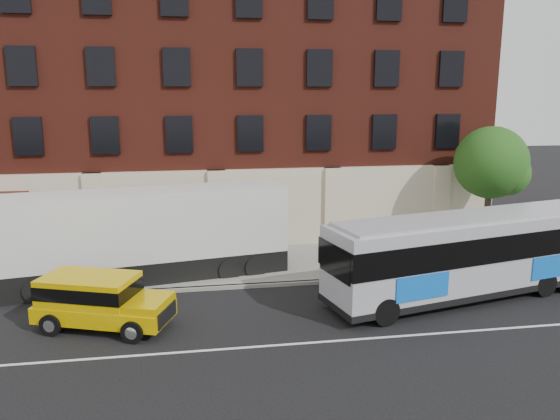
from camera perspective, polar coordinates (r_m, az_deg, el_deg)
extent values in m
plane|color=black|center=(17.83, -4.27, -14.69)|extent=(120.00, 120.00, 0.00)
cube|color=gray|center=(26.14, -6.05, -5.66)|extent=(60.00, 6.00, 0.15)
cube|color=gray|center=(23.30, -5.61, -7.89)|extent=(60.00, 0.25, 0.15)
cube|color=silver|center=(18.28, -4.42, -13.97)|extent=(60.00, 0.12, 0.01)
cube|color=#5A1F15|center=(32.89, -7.19, 11.38)|extent=(30.00, 10.00, 15.00)
cube|color=beige|center=(28.36, -6.48, 0.09)|extent=(30.00, 0.35, 4.00)
cube|color=beige|center=(28.62, -18.55, -0.36)|extent=(0.90, 0.55, 4.00)
cube|color=beige|center=(28.26, -6.47, 0.05)|extent=(0.90, 0.55, 4.00)
cube|color=beige|center=(29.16, 5.38, 0.45)|extent=(0.90, 0.55, 4.00)
cube|color=beige|center=(31.21, 16.11, 0.79)|extent=(0.90, 0.55, 4.00)
cube|color=black|center=(28.84, -24.45, 6.92)|extent=(1.30, 0.20, 1.80)
cube|color=black|center=(28.14, -17.50, 7.34)|extent=(1.30, 0.20, 1.80)
cube|color=black|center=(27.86, -10.31, 7.66)|extent=(1.30, 0.20, 1.80)
cube|color=black|center=(28.03, -3.07, 7.86)|extent=(1.30, 0.20, 1.80)
cube|color=black|center=(28.62, 3.98, 7.94)|extent=(1.30, 0.20, 1.80)
cube|color=black|center=(29.62, 10.65, 7.90)|extent=(1.30, 0.20, 1.80)
cube|color=black|center=(30.98, 16.81, 7.77)|extent=(1.30, 0.20, 1.80)
cube|color=black|center=(28.79, -25.02, 13.26)|extent=(1.30, 0.20, 1.80)
cube|color=black|center=(28.08, -17.93, 13.85)|extent=(1.30, 0.20, 1.80)
cube|color=black|center=(27.81, -10.56, 14.24)|extent=(1.30, 0.20, 1.80)
cube|color=black|center=(27.97, -3.15, 14.41)|extent=(1.30, 0.20, 1.80)
cube|color=black|center=(28.56, 4.08, 14.35)|extent=(1.30, 0.20, 1.80)
cube|color=black|center=(29.56, 10.90, 14.09)|extent=(1.30, 0.20, 1.80)
cube|color=black|center=(30.93, 17.18, 13.69)|extent=(1.30, 0.20, 1.80)
cube|color=black|center=(28.87, 4.18, 20.71)|extent=(1.30, 0.20, 1.80)
cube|color=black|center=(29.85, 11.16, 20.24)|extent=(1.30, 0.20, 1.80)
cube|color=black|center=(31.21, 17.57, 19.56)|extent=(1.30, 0.20, 1.80)
cube|color=black|center=(28.53, -15.52, -1.03)|extent=(2.60, 0.15, 2.80)
cube|color=black|center=(28.49, -3.44, -0.62)|extent=(2.60, 0.15, 2.80)
cube|color=black|center=(29.68, 8.16, -0.21)|extent=(2.60, 0.15, 2.80)
cylinder|color=slate|center=(24.18, -26.33, -5.46)|extent=(0.07, 0.07, 2.50)
cube|color=white|center=(23.83, -26.61, -3.73)|extent=(0.30, 0.03, 0.40)
cube|color=white|center=(23.96, -26.50, -4.88)|extent=(0.30, 0.03, 0.35)
cylinder|color=#34281A|center=(30.05, 20.45, -0.90)|extent=(0.32, 0.32, 3.00)
sphere|color=#1B4914|center=(29.57, 20.87, 4.58)|extent=(3.60, 3.60, 3.60)
sphere|color=#1B4914|center=(29.65, 22.35, 3.51)|extent=(2.20, 2.20, 2.20)
sphere|color=#1B4914|center=(29.67, 19.42, 3.93)|extent=(2.00, 2.00, 2.00)
cube|color=#A2A3AB|center=(23.13, 19.06, -4.23)|extent=(12.32, 5.18, 2.87)
cube|color=black|center=(23.52, 18.84, -7.35)|extent=(12.38, 5.24, 0.25)
cube|color=#A2A3AB|center=(22.77, 19.32, -0.64)|extent=(11.67, 4.75, 0.12)
cube|color=black|center=(23.00, 19.14, -3.09)|extent=(12.42, 5.27, 1.01)
cube|color=blue|center=(20.37, 14.47, -7.70)|extent=(2.16, 0.54, 0.90)
cube|color=blue|center=(26.17, 22.11, -3.79)|extent=(2.16, 0.54, 0.90)
cylinder|color=black|center=(19.99, 10.81, -10.23)|extent=(1.05, 0.52, 1.01)
cylinder|color=black|center=(21.78, 7.52, -8.20)|extent=(1.05, 0.52, 1.01)
cylinder|color=black|center=(24.66, 25.57, -6.88)|extent=(1.05, 0.52, 1.01)
cylinder|color=black|center=(26.14, 21.89, -5.51)|extent=(1.05, 0.52, 1.01)
cylinder|color=black|center=(26.98, 23.74, -5.13)|extent=(1.05, 0.52, 1.01)
cube|color=#D1A700|center=(20.35, -17.58, -9.85)|extent=(4.91, 3.35, 0.57)
cube|color=#D1A700|center=(20.33, -19.01, -7.70)|extent=(3.57, 2.82, 0.94)
cube|color=black|center=(20.32, -19.02, -7.57)|extent=(3.61, 2.87, 0.47)
cube|color=#D1A700|center=(19.52, -13.58, -9.22)|extent=(1.95, 2.18, 0.28)
cube|color=black|center=(19.38, -11.53, -10.49)|extent=(0.58, 1.44, 0.52)
cylinder|color=black|center=(21.42, -23.38, -7.97)|extent=(0.44, 0.75, 0.72)
cylinder|color=black|center=(19.04, -14.91, -12.01)|extent=(0.80, 0.51, 0.76)
cylinder|color=silver|center=(19.04, -14.91, -12.01)|extent=(0.49, 0.41, 0.42)
cylinder|color=black|center=(20.58, -12.66, -10.02)|extent=(0.80, 0.51, 0.76)
cylinder|color=silver|center=(20.58, -12.66, -10.02)|extent=(0.49, 0.41, 0.42)
cylinder|color=black|center=(20.43, -22.47, -10.85)|extent=(0.80, 0.51, 0.76)
cylinder|color=silver|center=(20.43, -22.47, -10.85)|extent=(0.49, 0.41, 0.42)
cylinder|color=black|center=(21.87, -19.80, -9.11)|extent=(0.80, 0.51, 0.76)
cylinder|color=silver|center=(21.87, -19.80, -9.11)|extent=(0.49, 0.41, 0.42)
cube|color=black|center=(24.70, -13.27, -5.85)|extent=(12.08, 4.39, 1.09)
cube|color=silver|center=(24.18, -13.50, -1.39)|extent=(12.09, 4.43, 2.86)
cylinder|color=black|center=(23.64, -23.81, -7.54)|extent=(1.02, 0.44, 0.99)
cylinder|color=black|center=(25.80, -23.45, -5.90)|extent=(1.02, 0.44, 0.99)
cylinder|color=black|center=(23.56, -20.92, -7.36)|extent=(1.02, 0.44, 0.99)
cylinder|color=black|center=(25.72, -20.81, -5.73)|extent=(1.02, 0.44, 0.99)
cylinder|color=black|center=(24.17, -5.23, -6.09)|extent=(1.02, 0.44, 0.99)
cylinder|color=black|center=(26.28, -6.45, -4.61)|extent=(1.02, 0.44, 0.99)
cylinder|color=black|center=(24.47, -2.52, -5.82)|extent=(1.02, 0.44, 0.99)
cylinder|color=black|center=(26.55, -3.95, -4.39)|extent=(1.02, 0.44, 0.99)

